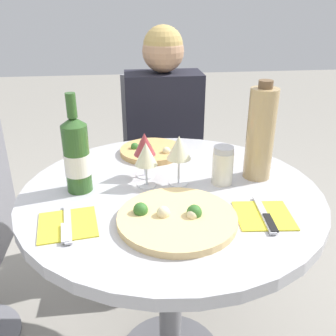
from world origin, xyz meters
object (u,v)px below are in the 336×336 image
dining_table (171,225)px  wine_bottle (77,155)px  tall_carafe (260,134)px  seated_diner (165,167)px  chair_behind_diner (162,169)px  pizza_large (176,218)px

dining_table → wine_bottle: wine_bottle is taller
wine_bottle → tall_carafe: 0.58m
tall_carafe → seated_diner: bearing=112.2°
dining_table → tall_carafe: (0.29, 0.06, 0.28)m
chair_behind_diner → seated_diner: bearing=90.0°
chair_behind_diner → tall_carafe: 0.89m
pizza_large → wine_bottle: 0.36m
tall_carafe → chair_behind_diner: bearing=108.1°
pizza_large → wine_bottle: bearing=141.5°
wine_bottle → tall_carafe: size_ratio=0.95×
wine_bottle → pizza_large: bearing=-38.5°
chair_behind_diner → pizza_large: (-0.06, -0.97, 0.31)m
pizza_large → dining_table: bearing=87.5°
seated_diner → tall_carafe: 0.73m
chair_behind_diner → tall_carafe: tall_carafe is taller
seated_diner → tall_carafe: (0.24, -0.59, 0.37)m
wine_bottle → tall_carafe: (0.57, 0.03, 0.03)m
chair_behind_diner → wine_bottle: (-0.34, -0.76, 0.41)m
seated_diner → wine_bottle: seated_diner is taller
pizza_large → tall_carafe: tall_carafe is taller
seated_diner → tall_carafe: size_ratio=3.74×
dining_table → chair_behind_diner: (0.06, 0.79, -0.17)m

